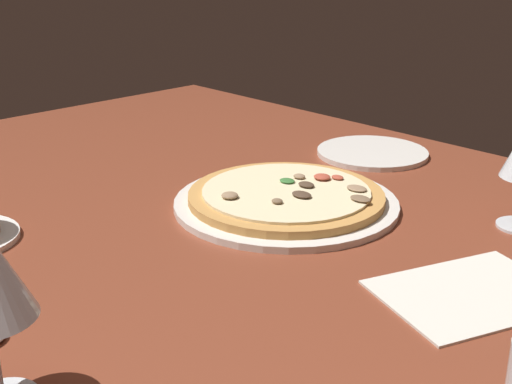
{
  "coord_description": "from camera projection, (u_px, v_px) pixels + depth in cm",
  "views": [
    {
      "loc": [
        -67.89,
        59.01,
        41.23
      ],
      "look_at": [
        -1.59,
        -4.58,
        7.0
      ],
      "focal_mm": 48.28,
      "sensor_mm": 36.0,
      "label": 1
    }
  ],
  "objects": [
    {
      "name": "paper_menu",
      "position": [
        471.0,
        294.0,
        0.76
      ],
      "size": [
        20.71,
        23.79,
        0.3
      ],
      "primitive_type": "cube",
      "rotation": [
        0.0,
        0.0,
        -0.36
      ],
      "color": "silver",
      "rests_on": "dining_table"
    },
    {
      "name": "pizza_main",
      "position": [
        286.0,
        199.0,
        1.01
      ],
      "size": [
        32.85,
        32.85,
        3.4
      ],
      "color": "silver",
      "rests_on": "dining_table"
    },
    {
      "name": "side_plate",
      "position": [
        372.0,
        153.0,
        1.25
      ],
      "size": [
        19.95,
        19.95,
        0.9
      ],
      "primitive_type": "cylinder",
      "color": "silver",
      "rests_on": "dining_table"
    },
    {
      "name": "dining_table",
      "position": [
        225.0,
        230.0,
        0.98
      ],
      "size": [
        150.0,
        110.0,
        4.0
      ],
      "primitive_type": "cube",
      "color": "brown",
      "rests_on": "ground"
    }
  ]
}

